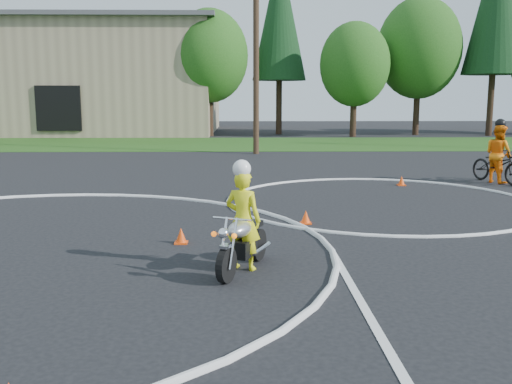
{
  "coord_description": "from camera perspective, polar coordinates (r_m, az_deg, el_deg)",
  "views": [
    {
      "loc": [
        4.45,
        -6.78,
        2.71
      ],
      "look_at": [
        4.64,
        2.94,
        1.1
      ],
      "focal_mm": 40.0,
      "sensor_mm": 36.0,
      "label": 1
    }
  ],
  "objects": [
    {
      "name": "traffic_cones",
      "position": [
        10.44,
        -5.23,
        -4.91
      ],
      "size": [
        19.3,
        13.13,
        0.3
      ],
      "color": "#FF490D",
      "rests_on": "ground"
    },
    {
      "name": "course_markings",
      "position": [
        11.68,
        -12.38,
        -4.19
      ],
      "size": [
        19.05,
        19.05,
        0.12
      ],
      "color": "silver",
      "rests_on": "ground"
    },
    {
      "name": "rider_second_grp",
      "position": [
        19.85,
        23.03,
        2.93
      ],
      "size": [
        1.44,
        2.26,
        2.06
      ],
      "rotation": [
        0.0,
        0.0,
        0.35
      ],
      "color": "black",
      "rests_on": "ground"
    },
    {
      "name": "treeline",
      "position": [
        42.84,
        13.26,
        14.42
      ],
      "size": [
        38.2,
        8.1,
        14.52
      ],
      "color": "#382619",
      "rests_on": "ground"
    },
    {
      "name": "rider_primary_grp",
      "position": [
        9.01,
        -1.32,
        -2.5
      ],
      "size": [
        0.69,
        0.58,
        1.77
      ],
      "rotation": [
        0.0,
        0.0,
        -0.4
      ],
      "color": "yellow",
      "rests_on": "ground"
    },
    {
      "name": "primary_motorcycle",
      "position": [
        8.97,
        -1.37,
        -5.11
      ],
      "size": [
        0.93,
        1.71,
        0.95
      ],
      "rotation": [
        0.0,
        0.0,
        -0.4
      ],
      "color": "black",
      "rests_on": "ground"
    },
    {
      "name": "utility_poles",
      "position": [
        27.9,
        0.01,
        14.54
      ],
      "size": [
        41.6,
        1.12,
        10.0
      ],
      "color": "#473321",
      "rests_on": "ground"
    },
    {
      "name": "grass_strip",
      "position": [
        34.18,
        -8.64,
        4.79
      ],
      "size": [
        120.0,
        10.0,
        0.02
      ],
      "primitive_type": "cube",
      "color": "#1E4714",
      "rests_on": "ground"
    }
  ]
}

